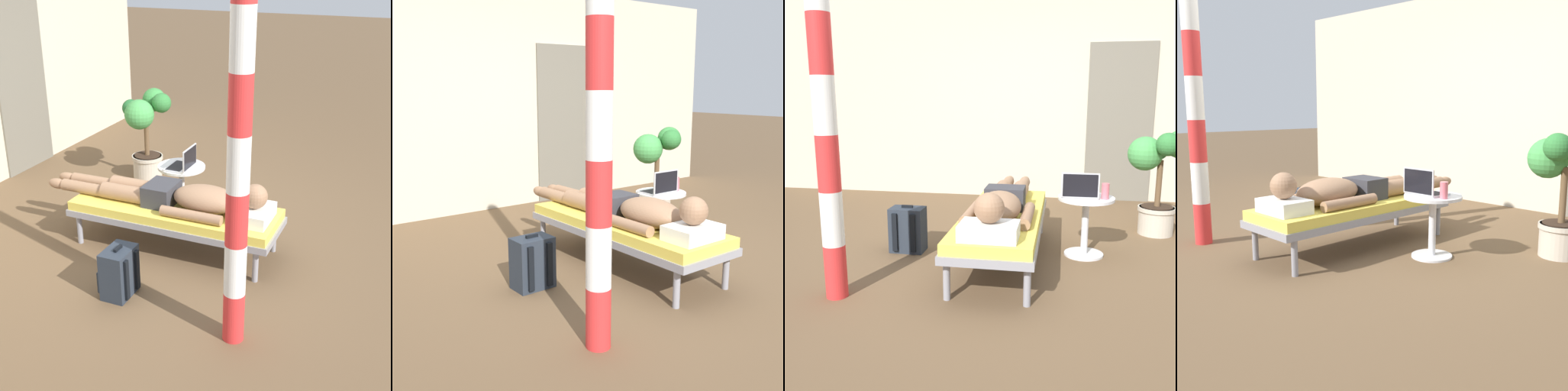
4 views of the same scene
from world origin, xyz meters
TOP-DOWN VIEW (x-y plane):
  - ground_plane at (0.00, 0.00)m, footprint 40.00×40.00m
  - house_wall_back at (-0.12, 2.67)m, footprint 7.60×0.20m
  - house_door_panel at (1.06, 2.56)m, footprint 0.84×0.03m
  - lounge_chair at (-0.12, 0.01)m, footprint 0.65×1.90m
  - person_reclining at (-0.12, -0.05)m, footprint 0.53×2.17m
  - side_table at (0.56, 0.26)m, footprint 0.48×0.48m
  - laptop at (0.50, 0.21)m, footprint 0.31×0.24m
  - drink_glass at (0.71, 0.21)m, footprint 0.06×0.06m
  - backpack at (-0.99, 0.10)m, footprint 0.30×0.26m
  - potted_plant at (1.28, 1.03)m, footprint 0.61×0.60m
  - porch_post at (-1.16, -0.92)m, footprint 0.15×0.15m

SIDE VIEW (x-z plane):
  - ground_plane at x=0.00m, z-range 0.00..0.00m
  - backpack at x=-0.99m, z-range -0.02..0.41m
  - lounge_chair at x=-0.12m, z-range 0.14..0.56m
  - side_table at x=0.56m, z-range 0.09..0.62m
  - person_reclining at x=-0.12m, z-range 0.36..0.68m
  - laptop at x=0.50m, z-range 0.47..0.69m
  - drink_glass at x=0.71m, z-range 0.52..0.66m
  - potted_plant at x=1.28m, z-range 0.10..1.15m
  - house_door_panel at x=1.06m, z-range 0.00..2.04m
  - porch_post at x=-1.16m, z-range 0.00..2.62m
  - house_wall_back at x=-0.12m, z-range 0.00..2.70m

